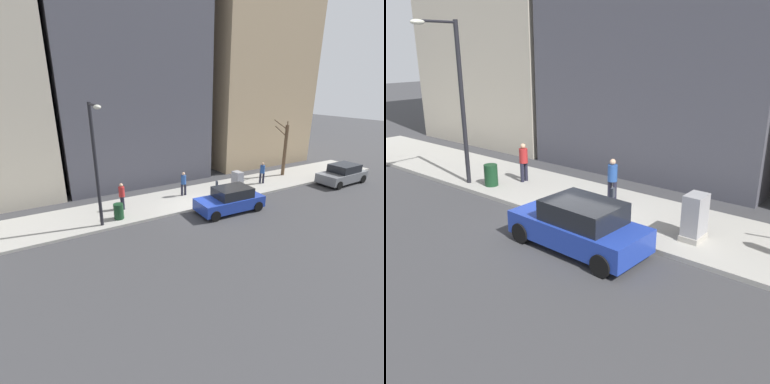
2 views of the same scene
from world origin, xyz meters
TOP-DOWN VIEW (x-y plane):
  - ground_plane at (0.00, 0.00)m, footprint 120.00×120.00m
  - sidewalk at (2.00, 0.00)m, footprint 4.00×36.00m
  - parked_car_grey at (-1.07, -12.35)m, footprint 2.02×4.25m
  - parked_car_blue at (-1.13, -1.26)m, footprint 2.05×4.26m
  - parking_meter at (0.45, -1.32)m, footprint 0.14×0.10m
  - utility_box at (1.30, -3.71)m, footprint 0.83×0.61m
  - streetlamp at (0.28, 6.20)m, footprint 1.97×0.32m
  - bare_tree at (2.61, -9.62)m, footprint 1.59×0.92m
  - trash_bin at (0.90, 5.14)m, footprint 0.56×0.56m
  - pedestrian_near_meter at (1.76, -6.50)m, footprint 0.36×0.37m
  - pedestrian_midblock at (2.44, 0.07)m, footprint 0.36×0.40m
  - pedestrian_far_corner at (2.19, 4.50)m, footprint 0.40×0.36m
  - office_tower_left at (10.68, -11.00)m, footprint 10.35×10.35m
  - office_block_center at (11.09, 1.36)m, footprint 11.18×11.18m

SIDE VIEW (x-z plane):
  - ground_plane at x=0.00m, z-range 0.00..0.00m
  - sidewalk at x=2.00m, z-range 0.00..0.15m
  - trash_bin at x=0.90m, z-range 0.15..1.05m
  - parked_car_grey at x=-1.07m, z-range -0.02..1.50m
  - parked_car_blue at x=-1.13m, z-range -0.02..1.50m
  - utility_box at x=1.30m, z-range 0.13..1.56m
  - parking_meter at x=0.45m, z-range 0.30..1.65m
  - pedestrian_near_meter at x=1.76m, z-range 0.26..1.92m
  - pedestrian_midblock at x=2.44m, z-range 0.26..1.92m
  - pedestrian_far_corner at x=2.19m, z-range 0.26..1.92m
  - bare_tree at x=2.61m, z-range 0.07..4.69m
  - streetlamp at x=0.28m, z-range 0.77..7.27m
  - office_tower_left at x=10.68m, z-range 0.00..22.22m
  - office_block_center at x=11.09m, z-range 0.00..24.65m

